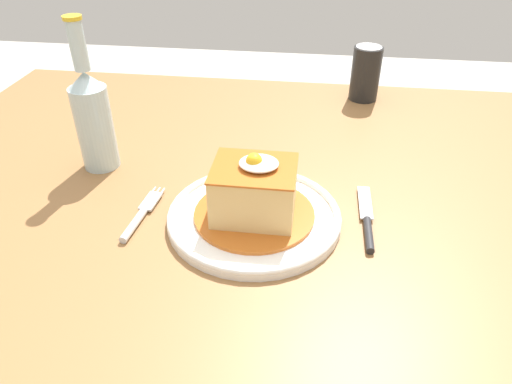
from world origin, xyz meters
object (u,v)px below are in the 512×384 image
knife (368,225)px  soda_can (366,73)px  fork (139,217)px  main_plate (254,216)px  beer_bottle_clear (93,115)px

knife → soda_can: 0.50m
soda_can → knife: bearing=-92.0°
fork → soda_can: soda_can is taller
main_plate → beer_bottle_clear: (-0.30, 0.13, 0.09)m
fork → soda_can: 0.64m
beer_bottle_clear → main_plate: bearing=-23.3°
soda_can → beer_bottle_clear: 0.62m
knife → soda_can: soda_can is taller
main_plate → knife: size_ratio=1.62×
main_plate → beer_bottle_clear: beer_bottle_clear is taller
main_plate → knife: 0.17m
main_plate → soda_can: size_ratio=2.15×
soda_can → beer_bottle_clear: beer_bottle_clear is taller
knife → beer_bottle_clear: 0.50m
knife → beer_bottle_clear: size_ratio=0.62×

